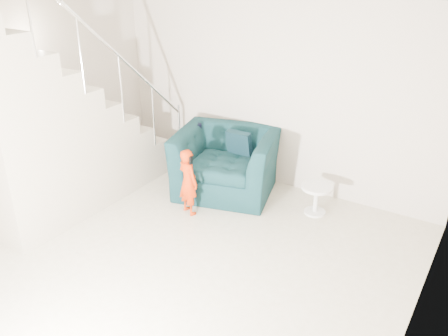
% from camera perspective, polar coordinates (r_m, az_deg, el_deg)
% --- Properties ---
extents(floor, '(5.50, 5.50, 0.00)m').
position_cam_1_polar(floor, '(5.29, -8.52, -12.73)').
color(floor, tan).
rests_on(floor, ground).
extents(ceiling, '(5.50, 5.50, 0.00)m').
position_cam_1_polar(ceiling, '(4.24, -10.91, 17.63)').
color(ceiling, silver).
rests_on(ceiling, back_wall).
extents(back_wall, '(5.00, 0.00, 5.00)m').
position_cam_1_polar(back_wall, '(6.76, 5.98, 8.85)').
color(back_wall, '#BDAE9A').
rests_on(back_wall, floor).
extents(right_wall, '(0.00, 5.50, 5.50)m').
position_cam_1_polar(right_wall, '(3.63, 22.11, -7.93)').
color(right_wall, '#BDAE9A').
rests_on(right_wall, floor).
extents(armchair, '(1.64, 1.52, 0.89)m').
position_cam_1_polar(armchair, '(6.73, 0.30, 0.71)').
color(armchair, black).
rests_on(armchair, floor).
extents(toddler, '(0.38, 0.31, 0.91)m').
position_cam_1_polar(toddler, '(6.17, -4.34, -1.65)').
color(toddler, '#A01A05').
rests_on(toddler, floor).
extents(side_table, '(0.41, 0.41, 0.41)m').
position_cam_1_polar(side_table, '(6.33, 11.04, -3.19)').
color(side_table, silver).
rests_on(side_table, floor).
extents(staircase, '(1.02, 3.03, 3.62)m').
position_cam_1_polar(staircase, '(6.47, -19.57, 2.99)').
color(staircase, '#ADA089').
rests_on(staircase, floor).
extents(cushion, '(0.37, 0.17, 0.36)m').
position_cam_1_polar(cushion, '(6.77, 1.84, 3.05)').
color(cushion, black).
rests_on(cushion, armchair).
extents(throw, '(0.06, 0.56, 0.62)m').
position_cam_1_polar(throw, '(6.92, -4.16, 2.37)').
color(throw, black).
rests_on(throw, armchair).
extents(phone, '(0.02, 0.05, 0.10)m').
position_cam_1_polar(phone, '(5.96, -4.01, 0.92)').
color(phone, black).
rests_on(phone, toddler).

